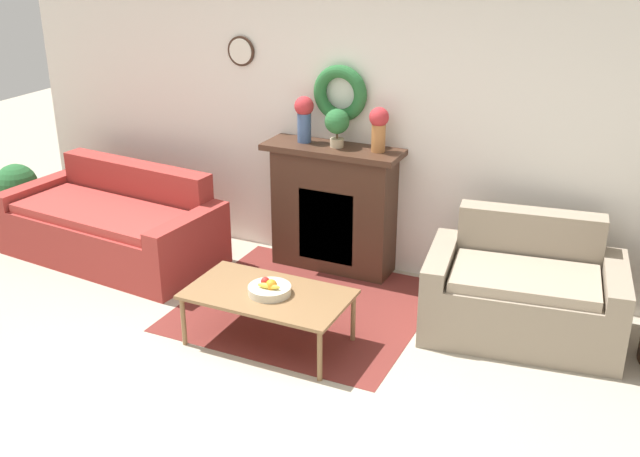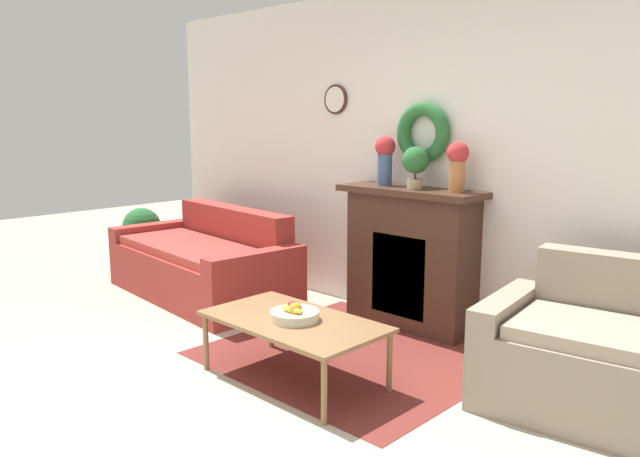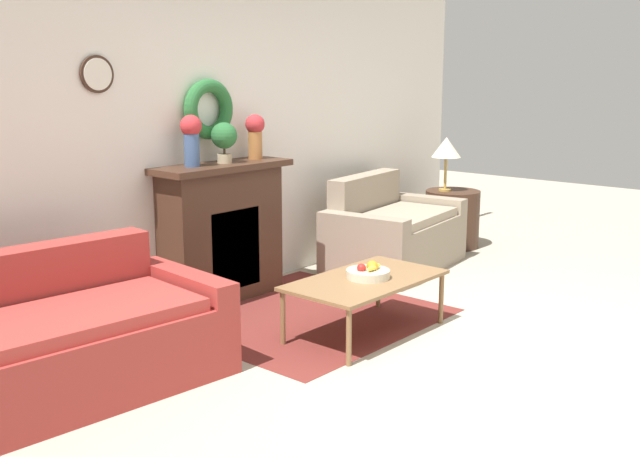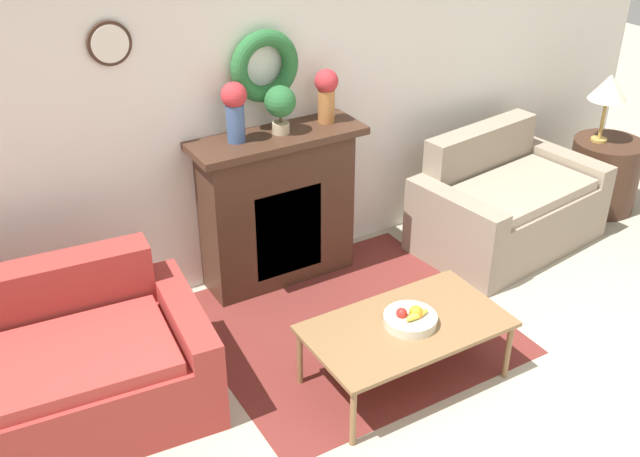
{
  "view_description": "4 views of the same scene",
  "coord_description": "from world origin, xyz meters",
  "px_view_note": "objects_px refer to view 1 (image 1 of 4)",
  "views": [
    {
      "loc": [
        2.32,
        -3.2,
        2.89
      ],
      "look_at": [
        0.2,
        1.32,
        0.81
      ],
      "focal_mm": 42.0,
      "sensor_mm": 36.0,
      "label": 1
    },
    {
      "loc": [
        2.7,
        -1.63,
        1.67
      ],
      "look_at": [
        -0.21,
        1.37,
        0.92
      ],
      "focal_mm": 35.0,
      "sensor_mm": 36.0,
      "label": 2
    },
    {
      "loc": [
        -4.09,
        -2.13,
        1.84
      ],
      "look_at": [
        -0.25,
        1.2,
        0.77
      ],
      "focal_mm": 42.0,
      "sensor_mm": 36.0,
      "label": 3
    },
    {
      "loc": [
        -2.23,
        -1.77,
        3.01
      ],
      "look_at": [
        -0.27,
        1.56,
        0.81
      ],
      "focal_mm": 42.0,
      "sensor_mm": 36.0,
      "label": 4
    }
  ],
  "objects_px": {
    "loveseat_right": "(523,294)",
    "fruit_bowl": "(270,289)",
    "couch_left": "(114,226)",
    "potted_plant_on_mantel": "(337,123)",
    "coffee_table": "(268,297)",
    "vase_on_mantel_left": "(304,115)",
    "vase_on_mantel_right": "(379,126)",
    "fireplace": "(333,207)",
    "potted_plant_floor_by_couch": "(18,194)"
  },
  "relations": [
    {
      "from": "coffee_table",
      "to": "vase_on_mantel_right",
      "type": "height_order",
      "value": "vase_on_mantel_right"
    },
    {
      "from": "loveseat_right",
      "to": "fruit_bowl",
      "type": "xyz_separation_m",
      "value": [
        -1.62,
        -0.94,
        0.13
      ]
    },
    {
      "from": "couch_left",
      "to": "potted_plant_on_mantel",
      "type": "xyz_separation_m",
      "value": [
        1.93,
        0.63,
        1.02
      ]
    },
    {
      "from": "vase_on_mantel_left",
      "to": "loveseat_right",
      "type": "bearing_deg",
      "value": -12.6
    },
    {
      "from": "vase_on_mantel_left",
      "to": "vase_on_mantel_right",
      "type": "xyz_separation_m",
      "value": [
        0.67,
        0.0,
        -0.02
      ]
    },
    {
      "from": "vase_on_mantel_left",
      "to": "fireplace",
      "type": "bearing_deg",
      "value": -1.12
    },
    {
      "from": "loveseat_right",
      "to": "potted_plant_on_mantel",
      "type": "bearing_deg",
      "value": 157.96
    },
    {
      "from": "fruit_bowl",
      "to": "fireplace",
      "type": "bearing_deg",
      "value": 95.13
    },
    {
      "from": "vase_on_mantel_right",
      "to": "potted_plant_on_mantel",
      "type": "xyz_separation_m",
      "value": [
        -0.36,
        -0.02,
        -0.01
      ]
    },
    {
      "from": "fireplace",
      "to": "fruit_bowl",
      "type": "xyz_separation_m",
      "value": [
        0.12,
        -1.39,
        -0.12
      ]
    },
    {
      "from": "couch_left",
      "to": "fruit_bowl",
      "type": "height_order",
      "value": "couch_left"
    },
    {
      "from": "couch_left",
      "to": "coffee_table",
      "type": "xyz_separation_m",
      "value": [
        2.0,
        -0.74,
        0.08
      ]
    },
    {
      "from": "potted_plant_on_mantel",
      "to": "potted_plant_floor_by_couch",
      "type": "distance_m",
      "value": 3.32
    },
    {
      "from": "fruit_bowl",
      "to": "vase_on_mantel_right",
      "type": "xyz_separation_m",
      "value": [
        0.27,
        1.4,
        0.89
      ]
    },
    {
      "from": "loveseat_right",
      "to": "coffee_table",
      "type": "height_order",
      "value": "loveseat_right"
    },
    {
      "from": "fruit_bowl",
      "to": "potted_plant_on_mantel",
      "type": "xyz_separation_m",
      "value": [
        -0.09,
        1.38,
        0.87
      ]
    },
    {
      "from": "coffee_table",
      "to": "potted_plant_on_mantel",
      "type": "relative_size",
      "value": 3.64
    },
    {
      "from": "fireplace",
      "to": "loveseat_right",
      "type": "xyz_separation_m",
      "value": [
        1.74,
        -0.45,
        -0.25
      ]
    },
    {
      "from": "vase_on_mantel_left",
      "to": "potted_plant_on_mantel",
      "type": "height_order",
      "value": "vase_on_mantel_left"
    },
    {
      "from": "fruit_bowl",
      "to": "vase_on_mantel_left",
      "type": "distance_m",
      "value": 1.71
    },
    {
      "from": "coffee_table",
      "to": "fireplace",
      "type": "bearing_deg",
      "value": 94.38
    },
    {
      "from": "fireplace",
      "to": "potted_plant_floor_by_couch",
      "type": "xyz_separation_m",
      "value": [
        -3.11,
        -0.58,
        -0.16
      ]
    },
    {
      "from": "fireplace",
      "to": "couch_left",
      "type": "relative_size",
      "value": 0.58
    },
    {
      "from": "loveseat_right",
      "to": "coffee_table",
      "type": "bearing_deg",
      "value": -158.1
    },
    {
      "from": "couch_left",
      "to": "coffee_table",
      "type": "height_order",
      "value": "couch_left"
    },
    {
      "from": "coffee_table",
      "to": "fruit_bowl",
      "type": "distance_m",
      "value": 0.07
    },
    {
      "from": "couch_left",
      "to": "loveseat_right",
      "type": "distance_m",
      "value": 3.64
    },
    {
      "from": "loveseat_right",
      "to": "vase_on_mantel_left",
      "type": "bearing_deg",
      "value": 159.54
    },
    {
      "from": "fruit_bowl",
      "to": "vase_on_mantel_left",
      "type": "xyz_separation_m",
      "value": [
        -0.4,
        1.4,
        0.9
      ]
    },
    {
      "from": "fruit_bowl",
      "to": "coffee_table",
      "type": "bearing_deg",
      "value": 155.38
    },
    {
      "from": "fireplace",
      "to": "coffee_table",
      "type": "distance_m",
      "value": 1.4
    },
    {
      "from": "potted_plant_on_mantel",
      "to": "potted_plant_floor_by_couch",
      "type": "xyz_separation_m",
      "value": [
        -3.14,
        -0.57,
        -0.91
      ]
    },
    {
      "from": "loveseat_right",
      "to": "coffee_table",
      "type": "xyz_separation_m",
      "value": [
        -1.64,
        -0.94,
        0.06
      ]
    },
    {
      "from": "couch_left",
      "to": "vase_on_mantel_left",
      "type": "height_order",
      "value": "vase_on_mantel_left"
    },
    {
      "from": "potted_plant_on_mantel",
      "to": "coffee_table",
      "type": "bearing_deg",
      "value": -87.0
    },
    {
      "from": "loveseat_right",
      "to": "couch_left",
      "type": "bearing_deg",
      "value": 175.19
    },
    {
      "from": "loveseat_right",
      "to": "potted_plant_on_mantel",
      "type": "xyz_separation_m",
      "value": [
        -1.71,
        0.43,
        1.0
      ]
    },
    {
      "from": "vase_on_mantel_right",
      "to": "potted_plant_floor_by_couch",
      "type": "height_order",
      "value": "vase_on_mantel_right"
    },
    {
      "from": "loveseat_right",
      "to": "fruit_bowl",
      "type": "distance_m",
      "value": 1.88
    },
    {
      "from": "potted_plant_floor_by_couch",
      "to": "vase_on_mantel_right",
      "type": "bearing_deg",
      "value": 9.49
    },
    {
      "from": "coffee_table",
      "to": "vase_on_mantel_left",
      "type": "bearing_deg",
      "value": 105.49
    },
    {
      "from": "loveseat_right",
      "to": "vase_on_mantel_left",
      "type": "height_order",
      "value": "vase_on_mantel_left"
    },
    {
      "from": "loveseat_right",
      "to": "potted_plant_on_mantel",
      "type": "height_order",
      "value": "potted_plant_on_mantel"
    },
    {
      "from": "couch_left",
      "to": "potted_plant_floor_by_couch",
      "type": "xyz_separation_m",
      "value": [
        -1.21,
        0.06,
        0.11
      ]
    },
    {
      "from": "vase_on_mantel_left",
      "to": "vase_on_mantel_right",
      "type": "height_order",
      "value": "vase_on_mantel_left"
    },
    {
      "from": "loveseat_right",
      "to": "vase_on_mantel_right",
      "type": "bearing_deg",
      "value": 153.62
    },
    {
      "from": "fruit_bowl",
      "to": "potted_plant_on_mantel",
      "type": "height_order",
      "value": "potted_plant_on_mantel"
    },
    {
      "from": "coffee_table",
      "to": "potted_plant_floor_by_couch",
      "type": "height_order",
      "value": "potted_plant_floor_by_couch"
    },
    {
      "from": "fireplace",
      "to": "coffee_table",
      "type": "height_order",
      "value": "fireplace"
    },
    {
      "from": "coffee_table",
      "to": "loveseat_right",
      "type": "bearing_deg",
      "value": 29.76
    }
  ]
}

